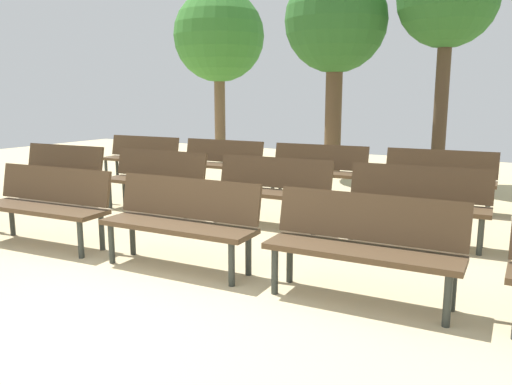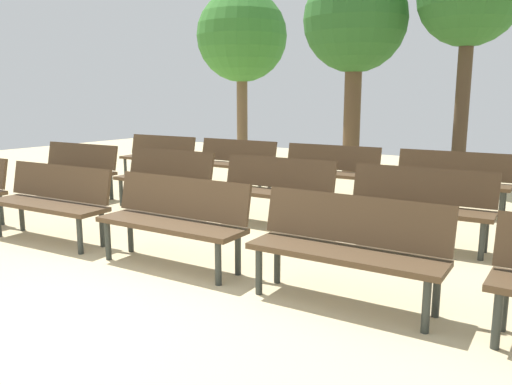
% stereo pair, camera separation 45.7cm
% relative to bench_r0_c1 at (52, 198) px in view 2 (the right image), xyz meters
% --- Properties ---
extents(ground_plane, '(24.00, 24.00, 0.00)m').
position_rel_bench_r0_c1_xyz_m(ground_plane, '(1.91, -1.45, -0.50)').
color(ground_plane, '#CCB789').
extents(bench_r0_c1, '(1.63, 0.61, 0.87)m').
position_rel_bench_r0_c1_xyz_m(bench_r0_c1, '(0.00, 0.00, 0.00)').
color(bench_r0_c1, '#4C3823').
rests_on(bench_r0_c1, ground_plane).
extents(bench_r0_c2, '(1.62, 0.56, 0.87)m').
position_rel_bench_r0_c1_xyz_m(bench_r0_c2, '(1.81, 0.14, 0.00)').
color(bench_r0_c2, '#4C3823').
rests_on(bench_r0_c2, ground_plane).
extents(bench_r0_c3, '(1.62, 0.56, 0.87)m').
position_rel_bench_r0_c1_xyz_m(bench_r0_c3, '(3.62, 0.24, 0.00)').
color(bench_r0_c3, '#4C3823').
rests_on(bench_r0_c3, ground_plane).
extents(bench_r1_c0, '(1.63, 0.60, 0.87)m').
position_rel_bench_r0_c1_xyz_m(bench_r1_c0, '(-2.03, 1.84, 0.00)').
color(bench_r1_c0, '#4C3823').
rests_on(bench_r1_c0, ground_plane).
extents(bench_r1_c1, '(1.61, 0.53, 0.87)m').
position_rel_bench_r0_c1_xyz_m(bench_r1_c1, '(-0.13, 1.99, 0.00)').
color(bench_r1_c1, '#4C3823').
rests_on(bench_r1_c1, ground_plane).
extents(bench_r1_c2, '(1.62, 0.56, 0.87)m').
position_rel_bench_r0_c1_xyz_m(bench_r1_c2, '(1.74, 2.09, 0.00)').
color(bench_r1_c2, '#4C3823').
rests_on(bench_r1_c2, ground_plane).
extents(bench_r1_c3, '(1.63, 0.61, 0.87)m').
position_rel_bench_r0_c1_xyz_m(bench_r1_c3, '(3.60, 2.21, 0.00)').
color(bench_r1_c3, '#4C3823').
rests_on(bench_r1_c3, ground_plane).
extents(bench_r2_c0, '(1.62, 0.57, 0.87)m').
position_rel_bench_r0_c1_xyz_m(bench_r2_c0, '(-2.12, 3.84, 0.00)').
color(bench_r2_c0, '#4C3823').
rests_on(bench_r2_c0, ground_plane).
extents(bench_r2_c1, '(1.62, 0.53, 0.87)m').
position_rel_bench_r0_c1_xyz_m(bench_r2_c1, '(-0.30, 3.94, 0.00)').
color(bench_r2_c1, '#4C3823').
rests_on(bench_r2_c1, ground_plane).
extents(bench_r2_c2, '(1.63, 0.60, 0.87)m').
position_rel_bench_r0_c1_xyz_m(bench_r2_c2, '(1.58, 4.00, 0.00)').
color(bench_r2_c2, '#4C3823').
rests_on(bench_r2_c2, ground_plane).
extents(bench_r2_c3, '(1.63, 0.59, 0.87)m').
position_rel_bench_r0_c1_xyz_m(bench_r2_c3, '(3.46, 4.16, 0.00)').
color(bench_r2_c3, '#4C3823').
rests_on(bench_r2_c3, ground_plane).
extents(tree_2, '(2.28, 2.28, 4.27)m').
position_rel_bench_r0_c1_xyz_m(tree_2, '(-2.66, 7.43, 2.60)').
color(tree_2, brown).
rests_on(tree_2, ground_plane).
extents(tree_3, '(2.06, 2.06, 4.18)m').
position_rel_bench_r0_c1_xyz_m(tree_3, '(0.86, 6.43, 2.58)').
color(tree_3, brown).
rests_on(tree_3, ground_plane).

